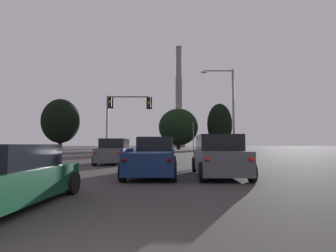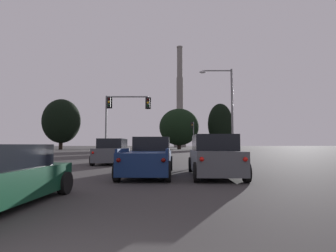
# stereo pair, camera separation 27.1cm
# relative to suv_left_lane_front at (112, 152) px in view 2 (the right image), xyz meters

# --- Properties ---
(suv_left_lane_front) EXTENTS (2.14, 4.92, 1.86)m
(suv_left_lane_front) POSITION_rel_suv_left_lane_front_xyz_m (0.00, 0.00, 0.00)
(suv_left_lane_front) COLOR #4C4F54
(suv_left_lane_front) RESTS_ON ground_plane
(suv_right_lane_second) EXTENTS (2.22, 4.95, 1.86)m
(suv_right_lane_second) POSITION_rel_suv_left_lane_front_xyz_m (6.29, -7.74, 0.00)
(suv_right_lane_second) COLOR #4C4F54
(suv_right_lane_second) RESTS_ON ground_plane
(pickup_truck_center_lane_second) EXTENTS (2.30, 5.55, 1.82)m
(pickup_truck_center_lane_second) POSITION_rel_suv_left_lane_front_xyz_m (3.31, -7.08, -0.09)
(pickup_truck_center_lane_second) COLOR navy
(pickup_truck_center_lane_second) RESTS_ON ground_plane
(traffic_light_overhead_left) EXTENTS (4.81, 0.50, 6.48)m
(traffic_light_overhead_left) POSITION_rel_suv_left_lane_front_xyz_m (-0.78, 7.13, 4.02)
(traffic_light_overhead_left) COLOR slate
(traffic_light_overhead_left) RESTS_ON ground_plane
(traffic_light_far_right) EXTENTS (0.78, 0.50, 6.25)m
(traffic_light_far_right) POSITION_rel_suv_left_lane_front_xyz_m (9.26, 35.69, 3.20)
(traffic_light_far_right) COLOR slate
(traffic_light_far_right) RESTS_ON ground_plane
(street_lamp) EXTENTS (3.21, 0.36, 8.68)m
(street_lamp) POSITION_rel_suv_left_lane_front_xyz_m (9.76, 5.07, 4.42)
(street_lamp) COLOR slate
(street_lamp) RESTS_ON ground_plane
(smokestack) EXTENTS (6.46, 6.46, 53.60)m
(smokestack) POSITION_rel_suv_left_lane_front_xyz_m (9.74, 116.49, 20.10)
(smokestack) COLOR slate
(smokestack) RESTS_ON ground_plane
(treeline_left_mid) EXTENTS (7.68, 6.91, 14.12)m
(treeline_left_mid) POSITION_rel_suv_left_lane_front_xyz_m (19.97, 60.77, 6.76)
(treeline_left_mid) COLOR black
(treeline_left_mid) RESTS_ON ground_plane
(treeline_right_mid) EXTENTS (12.15, 10.94, 12.49)m
(treeline_right_mid) POSITION_rel_suv_left_lane_front_xyz_m (7.24, 60.45, 5.94)
(treeline_right_mid) COLOR black
(treeline_right_mid) RESTS_ON ground_plane
(treeline_center_left) EXTENTS (10.94, 9.85, 14.86)m
(treeline_center_left) POSITION_rel_suv_left_lane_front_xyz_m (-27.59, 56.93, 7.46)
(treeline_center_left) COLOR black
(treeline_center_left) RESTS_ON ground_plane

